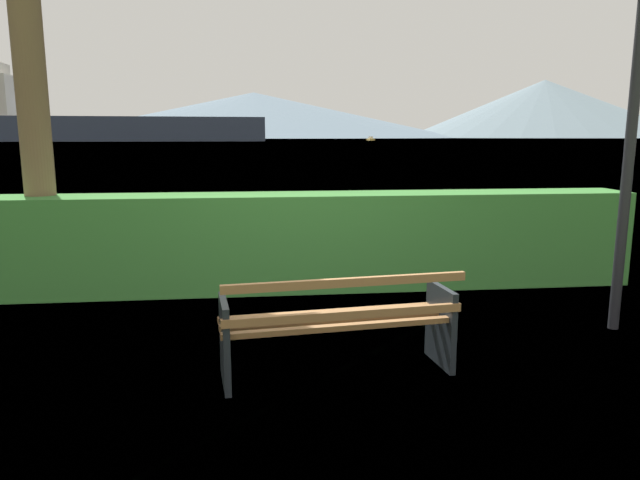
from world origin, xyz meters
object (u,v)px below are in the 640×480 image
(cargo_ship_large, at_px, (70,120))
(park_bench, at_px, (339,324))
(fishing_boat_near, at_px, (371,139))
(lamp_post, at_px, (636,84))

(cargo_ship_large, bearing_deg, park_bench, -72.96)
(cargo_ship_large, xyz_separation_m, fishing_boat_near, (108.66, 24.09, -6.61))
(park_bench, relative_size, fishing_boat_near, 0.29)
(park_bench, distance_m, cargo_ship_large, 213.17)
(park_bench, height_order, fishing_boat_near, fishing_boat_near)
(fishing_boat_near, bearing_deg, cargo_ship_large, -167.50)
(lamp_post, bearing_deg, fishing_boat_near, 79.19)
(cargo_ship_large, distance_m, fishing_boat_near, 111.50)
(lamp_post, distance_m, fishing_boat_near, 231.07)
(fishing_boat_near, bearing_deg, park_bench, -101.47)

